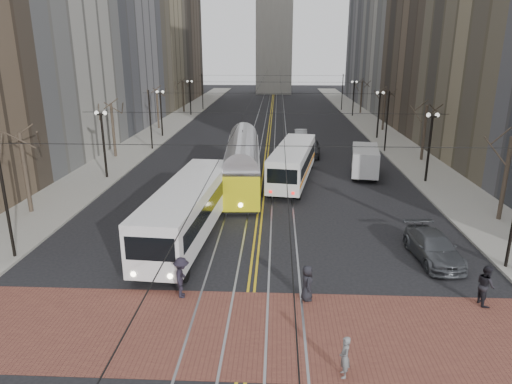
# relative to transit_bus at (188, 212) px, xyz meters

# --- Properties ---
(ground) EXTENTS (260.00, 260.00, 0.00)m
(ground) POSITION_rel_transit_bus_xyz_m (4.06, -5.32, -1.64)
(ground) COLOR black
(ground) RESTS_ON ground
(sidewalk_left) EXTENTS (5.00, 140.00, 0.15)m
(sidewalk_left) POSITION_rel_transit_bus_xyz_m (-10.94, 39.68, -1.56)
(sidewalk_left) COLOR gray
(sidewalk_left) RESTS_ON ground
(sidewalk_right) EXTENTS (5.00, 140.00, 0.15)m
(sidewalk_right) POSITION_rel_transit_bus_xyz_m (19.06, 39.68, -1.56)
(sidewalk_right) COLOR gray
(sidewalk_right) RESTS_ON ground
(crosswalk_band) EXTENTS (25.00, 6.00, 0.01)m
(crosswalk_band) POSITION_rel_transit_bus_xyz_m (4.06, -9.32, -1.63)
(crosswalk_band) COLOR brown
(crosswalk_band) RESTS_ON ground
(streetcar_rails) EXTENTS (4.80, 130.00, 0.02)m
(streetcar_rails) POSITION_rel_transit_bus_xyz_m (4.06, 39.68, -1.63)
(streetcar_rails) COLOR gray
(streetcar_rails) RESTS_ON ground
(centre_lines) EXTENTS (0.42, 130.00, 0.01)m
(centre_lines) POSITION_rel_transit_bus_xyz_m (4.06, 39.68, -1.63)
(centre_lines) COLOR gold
(centre_lines) RESTS_ON ground
(building_left_mid) EXTENTS (16.00, 20.00, 34.00)m
(building_left_mid) POSITION_rel_transit_bus_xyz_m (-21.44, 40.68, 15.36)
(building_left_mid) COLOR slate
(building_left_mid) RESTS_ON ground
(building_left_far) EXTENTS (16.00, 20.00, 40.00)m
(building_left_far) POSITION_rel_transit_bus_xyz_m (-21.44, 80.68, 18.36)
(building_left_far) COLOR brown
(building_left_far) RESTS_ON ground
(building_right_mid) EXTENTS (16.00, 20.00, 34.00)m
(building_right_mid) POSITION_rel_transit_bus_xyz_m (29.56, 40.68, 15.36)
(building_right_mid) COLOR brown
(building_right_mid) RESTS_ON ground
(building_right_far) EXTENTS (16.00, 20.00, 40.00)m
(building_right_far) POSITION_rel_transit_bus_xyz_m (29.56, 80.68, 18.36)
(building_right_far) COLOR slate
(building_right_far) RESTS_ON ground
(lamp_posts) EXTENTS (27.60, 57.20, 5.60)m
(lamp_posts) POSITION_rel_transit_bus_xyz_m (4.06, 23.43, 1.16)
(lamp_posts) COLOR black
(lamp_posts) RESTS_ON ground
(street_trees) EXTENTS (31.68, 53.28, 5.60)m
(street_trees) POSITION_rel_transit_bus_xyz_m (4.06, 29.93, 1.16)
(street_trees) COLOR #382D23
(street_trees) RESTS_ON ground
(trolley_wires) EXTENTS (25.96, 120.00, 6.60)m
(trolley_wires) POSITION_rel_transit_bus_xyz_m (4.06, 29.51, 2.14)
(trolley_wires) COLOR black
(trolley_wires) RESTS_ON ground
(transit_bus) EXTENTS (3.69, 13.25, 3.27)m
(transit_bus) POSITION_rel_transit_bus_xyz_m (0.00, 0.00, 0.00)
(transit_bus) COLOR white
(transit_bus) RESTS_ON ground
(streetcar) EXTENTS (3.39, 14.20, 3.32)m
(streetcar) POSITION_rel_transit_bus_xyz_m (2.41, 10.52, 0.02)
(streetcar) COLOR #D1C912
(streetcar) RESTS_ON ground
(rear_bus) EXTENTS (4.48, 12.10, 3.09)m
(rear_bus) POSITION_rel_transit_bus_xyz_m (6.53, 12.39, -0.09)
(rear_bus) COLOR white
(rear_bus) RESTS_ON ground
(cargo_van) EXTENTS (3.03, 5.97, 2.52)m
(cargo_van) POSITION_rel_transit_bus_xyz_m (12.95, 14.64, -0.37)
(cargo_van) COLOR silver
(cargo_van) RESTS_ON ground
(sedan_grey) EXTENTS (2.48, 5.17, 1.71)m
(sedan_grey) POSITION_rel_transit_bus_xyz_m (8.69, 22.45, -0.78)
(sedan_grey) COLOR #44464D
(sedan_grey) RESTS_ON ground
(sedan_silver) EXTENTS (1.53, 4.23, 1.38)m
(sedan_silver) POSITION_rel_transit_bus_xyz_m (8.06, 30.74, -0.94)
(sedan_silver) COLOR #9A9CA1
(sedan_silver) RESTS_ON ground
(sedan_parked) EXTENTS (2.39, 5.09, 1.43)m
(sedan_parked) POSITION_rel_transit_bus_xyz_m (13.56, -2.36, -0.92)
(sedan_parked) COLOR #45484D
(sedan_parked) RESTS_ON ground
(pedestrian_a) EXTENTS (0.59, 0.85, 1.66)m
(pedestrian_a) POSITION_rel_transit_bus_xyz_m (6.59, -6.82, -0.80)
(pedestrian_a) COLOR black
(pedestrian_a) RESTS_ON crosswalk_band
(pedestrian_b) EXTENTS (0.40, 0.58, 1.52)m
(pedestrian_b) POSITION_rel_transit_bus_xyz_m (7.57, -11.82, -0.86)
(pedestrian_b) COLOR slate
(pedestrian_b) RESTS_ON crosswalk_band
(pedestrian_c) EXTENTS (0.76, 0.94, 1.85)m
(pedestrian_c) POSITION_rel_transit_bus_xyz_m (14.36, -6.82, -0.70)
(pedestrian_c) COLOR black
(pedestrian_c) RESTS_ON crosswalk_band
(pedestrian_d) EXTENTS (0.83, 1.30, 1.90)m
(pedestrian_d) POSITION_rel_transit_bus_xyz_m (0.97, -6.82, -0.67)
(pedestrian_d) COLOR black
(pedestrian_d) RESTS_ON crosswalk_band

